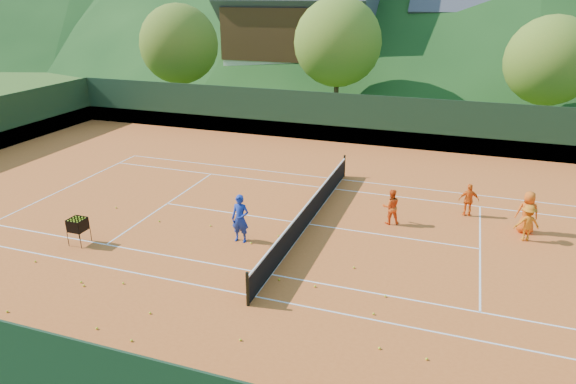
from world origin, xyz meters
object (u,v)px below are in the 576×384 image
(coach, at_px, (240,219))
(student_c, at_px, (527,212))
(tennis_net, at_px, (309,212))
(ball_hopper, at_px, (78,225))
(chalet_mid, at_px, (483,35))
(student_d, at_px, (527,223))
(student_b, at_px, (469,200))
(chalet_left, at_px, (301,26))
(student_a, at_px, (391,207))

(coach, bearing_deg, student_c, 22.03)
(tennis_net, bearing_deg, ball_hopper, -149.18)
(ball_hopper, distance_m, chalet_mid, 40.83)
(student_d, bearing_deg, student_c, -109.00)
(student_c, height_order, ball_hopper, student_c)
(student_c, xyz_separation_m, tennis_net, (-7.98, -2.02, -0.32))
(student_b, bearing_deg, coach, 22.72)
(ball_hopper, relative_size, chalet_left, 0.07)
(coach, xyz_separation_m, student_a, (4.92, 3.37, -0.18))
(coach, bearing_deg, ball_hopper, -159.70)
(coach, bearing_deg, student_b, 32.34)
(student_d, bearing_deg, tennis_net, -6.71)
(student_b, bearing_deg, student_a, 21.23)
(student_b, bearing_deg, chalet_left, -70.46)
(student_b, relative_size, chalet_mid, 0.11)
(student_c, bearing_deg, coach, 16.37)
(student_d, xyz_separation_m, chalet_left, (-17.94, 28.70, 4.93))
(student_d, bearing_deg, student_b, -54.67)
(tennis_net, xyz_separation_m, chalet_left, (-10.00, 30.00, 5.13))
(ball_hopper, bearing_deg, chalet_mid, 70.85)
(coach, relative_size, student_c, 1.10)
(student_d, relative_size, chalet_mid, 0.11)
(ball_hopper, bearing_deg, student_c, 22.67)
(student_d, bearing_deg, chalet_mid, -102.59)
(coach, xyz_separation_m, chalet_mid, (7.91, 36.23, 4.07))
(tennis_net, bearing_deg, chalet_left, 108.43)
(student_b, bearing_deg, ball_hopper, 18.10)
(student_d, relative_size, ball_hopper, 1.38)
(student_c, distance_m, chalet_mid, 32.31)
(chalet_mid, bearing_deg, student_b, -90.22)
(tennis_net, xyz_separation_m, ball_hopper, (-7.32, -4.37, 0.25))
(tennis_net, bearing_deg, student_d, 9.27)
(student_b, bearing_deg, chalet_mid, -101.09)
(student_a, bearing_deg, student_c, 168.38)
(ball_hopper, bearing_deg, tennis_net, 30.82)
(coach, distance_m, chalet_mid, 37.30)
(ball_hopper, distance_m, chalet_left, 34.81)
(student_a, distance_m, tennis_net, 3.23)
(student_d, distance_m, ball_hopper, 16.28)
(chalet_left, bearing_deg, student_b, -59.59)
(student_c, height_order, student_d, student_c)
(student_a, xyz_separation_m, chalet_left, (-13.02, 28.85, 4.91))
(student_a, bearing_deg, chalet_left, -87.36)
(student_d, height_order, ball_hopper, student_d)
(chalet_left, bearing_deg, student_a, -65.72)
(student_a, height_order, chalet_left, chalet_left)
(student_a, distance_m, chalet_left, 32.03)
(coach, relative_size, student_b, 1.31)
(student_a, bearing_deg, chalet_mid, -116.83)
(chalet_left, distance_m, chalet_mid, 16.51)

